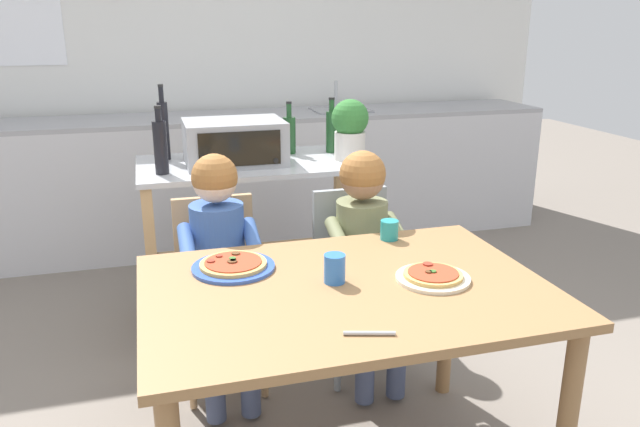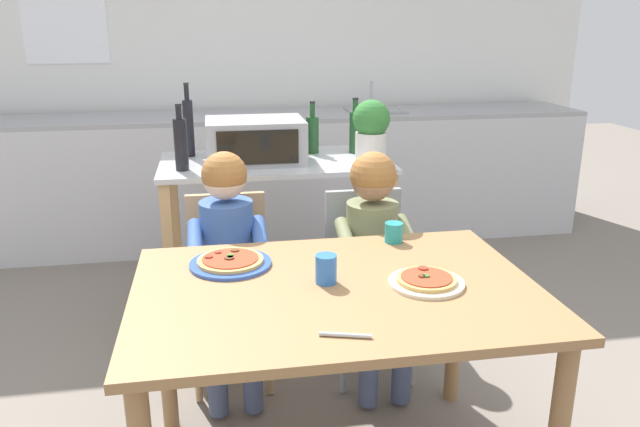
{
  "view_description": "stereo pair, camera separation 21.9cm",
  "coord_description": "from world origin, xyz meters",
  "px_view_note": "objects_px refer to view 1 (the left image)",
  "views": [
    {
      "loc": [
        -0.57,
        -1.71,
        1.54
      ],
      "look_at": [
        0.0,
        0.3,
        0.88
      ],
      "focal_mm": 34.61,
      "sensor_mm": 36.0,
      "label": 1
    },
    {
      "loc": [
        -0.36,
        -1.76,
        1.54
      ],
      "look_at": [
        0.0,
        0.3,
        0.88
      ],
      "focal_mm": 34.61,
      "sensor_mm": 36.0,
      "label": 2
    }
  ],
  "objects_px": {
    "dining_chair_left": "(218,279)",
    "child_in_blue_striped_shirt": "(220,250)",
    "potted_herb_plant": "(350,128)",
    "toaster_oven": "(234,142)",
    "drinking_cup_teal": "(389,230)",
    "serving_spoon": "(369,333)",
    "kitchen_island_cart": "(256,214)",
    "dining_chair_right": "(356,267)",
    "pizza_plate_cream": "(433,276)",
    "pizza_plate_blue_rimmed": "(233,265)",
    "bottle_dark_olive_oil": "(331,130)",
    "bottle_tall_green_wine": "(164,129)",
    "bottle_squat_spirits": "(160,146)",
    "drinking_cup_blue": "(335,269)",
    "bottle_slim_sauce": "(289,134)",
    "dining_table": "(345,314)",
    "child_in_olive_shirt": "(366,239)"
  },
  "relations": [
    {
      "from": "dining_chair_left",
      "to": "kitchen_island_cart",
      "type": "bearing_deg",
      "value": 64.47
    },
    {
      "from": "toaster_oven",
      "to": "drinking_cup_teal",
      "type": "bearing_deg",
      "value": -64.42
    },
    {
      "from": "serving_spoon",
      "to": "potted_herb_plant",
      "type": "bearing_deg",
      "value": 73.37
    },
    {
      "from": "potted_herb_plant",
      "to": "drinking_cup_blue",
      "type": "bearing_deg",
      "value": -110.64
    },
    {
      "from": "bottle_dark_olive_oil",
      "to": "drinking_cup_teal",
      "type": "height_order",
      "value": "bottle_dark_olive_oil"
    },
    {
      "from": "kitchen_island_cart",
      "to": "pizza_plate_blue_rimmed",
      "type": "bearing_deg",
      "value": -103.99
    },
    {
      "from": "bottle_tall_green_wine",
      "to": "drinking_cup_teal",
      "type": "bearing_deg",
      "value": -55.42
    },
    {
      "from": "child_in_olive_shirt",
      "to": "pizza_plate_blue_rimmed",
      "type": "bearing_deg",
      "value": -149.68
    },
    {
      "from": "dining_table",
      "to": "serving_spoon",
      "type": "height_order",
      "value": "serving_spoon"
    },
    {
      "from": "pizza_plate_blue_rimmed",
      "to": "drinking_cup_teal",
      "type": "height_order",
      "value": "drinking_cup_teal"
    },
    {
      "from": "bottle_squat_spirits",
      "to": "bottle_tall_green_wine",
      "type": "bearing_deg",
      "value": 84.78
    },
    {
      "from": "potted_herb_plant",
      "to": "drinking_cup_teal",
      "type": "distance_m",
      "value": 0.91
    },
    {
      "from": "bottle_slim_sauce",
      "to": "potted_herb_plant",
      "type": "distance_m",
      "value": 0.36
    },
    {
      "from": "dining_chair_right",
      "to": "bottle_squat_spirits",
      "type": "bearing_deg",
      "value": 149.75
    },
    {
      "from": "toaster_oven",
      "to": "drinking_cup_teal",
      "type": "height_order",
      "value": "toaster_oven"
    },
    {
      "from": "toaster_oven",
      "to": "bottle_slim_sauce",
      "type": "distance_m",
      "value": 0.36
    },
    {
      "from": "child_in_blue_striped_shirt",
      "to": "child_in_olive_shirt",
      "type": "height_order",
      "value": "child_in_blue_striped_shirt"
    },
    {
      "from": "bottle_squat_spirits",
      "to": "serving_spoon",
      "type": "xyz_separation_m",
      "value": [
        0.47,
        -1.5,
        -0.25
      ]
    },
    {
      "from": "bottle_dark_olive_oil",
      "to": "pizza_plate_cream",
      "type": "distance_m",
      "value": 1.49
    },
    {
      "from": "bottle_slim_sauce",
      "to": "serving_spoon",
      "type": "relative_size",
      "value": 1.97
    },
    {
      "from": "bottle_slim_sauce",
      "to": "pizza_plate_cream",
      "type": "distance_m",
      "value": 1.53
    },
    {
      "from": "pizza_plate_blue_rimmed",
      "to": "serving_spoon",
      "type": "xyz_separation_m",
      "value": [
        0.28,
        -0.56,
        -0.01
      ]
    },
    {
      "from": "toaster_oven",
      "to": "potted_herb_plant",
      "type": "bearing_deg",
      "value": -6.88
    },
    {
      "from": "dining_chair_left",
      "to": "child_in_blue_striped_shirt",
      "type": "bearing_deg",
      "value": -90.0
    },
    {
      "from": "potted_herb_plant",
      "to": "dining_chair_left",
      "type": "relative_size",
      "value": 0.38
    },
    {
      "from": "serving_spoon",
      "to": "drinking_cup_teal",
      "type": "bearing_deg",
      "value": 64.05
    },
    {
      "from": "kitchen_island_cart",
      "to": "serving_spoon",
      "type": "height_order",
      "value": "kitchen_island_cart"
    },
    {
      "from": "bottle_dark_olive_oil",
      "to": "bottle_squat_spirits",
      "type": "bearing_deg",
      "value": -163.99
    },
    {
      "from": "bottle_squat_spirits",
      "to": "pizza_plate_blue_rimmed",
      "type": "distance_m",
      "value": 0.99
    },
    {
      "from": "serving_spoon",
      "to": "kitchen_island_cart",
      "type": "bearing_deg",
      "value": 90.46
    },
    {
      "from": "drinking_cup_blue",
      "to": "bottle_dark_olive_oil",
      "type": "bearing_deg",
      "value": 73.48
    },
    {
      "from": "toaster_oven",
      "to": "child_in_blue_striped_shirt",
      "type": "bearing_deg",
      "value": -104.23
    },
    {
      "from": "bottle_dark_olive_oil",
      "to": "dining_chair_right",
      "type": "relative_size",
      "value": 0.36
    },
    {
      "from": "toaster_oven",
      "to": "dining_table",
      "type": "height_order",
      "value": "toaster_oven"
    },
    {
      "from": "drinking_cup_blue",
      "to": "serving_spoon",
      "type": "distance_m",
      "value": 0.36
    },
    {
      "from": "bottle_tall_green_wine",
      "to": "serving_spoon",
      "type": "distance_m",
      "value": 1.9
    },
    {
      "from": "child_in_blue_striped_shirt",
      "to": "serving_spoon",
      "type": "xyz_separation_m",
      "value": [
        0.28,
        -0.96,
        0.08
      ]
    },
    {
      "from": "dining_chair_left",
      "to": "child_in_blue_striped_shirt",
      "type": "height_order",
      "value": "child_in_blue_striped_shirt"
    },
    {
      "from": "bottle_slim_sauce",
      "to": "drinking_cup_blue",
      "type": "xyz_separation_m",
      "value": [
        -0.19,
        -1.44,
        -0.18
      ]
    },
    {
      "from": "potted_herb_plant",
      "to": "dining_chair_right",
      "type": "bearing_deg",
      "value": -104.95
    },
    {
      "from": "potted_herb_plant",
      "to": "drinking_cup_teal",
      "type": "height_order",
      "value": "potted_herb_plant"
    },
    {
      "from": "child_in_olive_shirt",
      "to": "dining_chair_left",
      "type": "bearing_deg",
      "value": 165.08
    },
    {
      "from": "dining_table",
      "to": "child_in_blue_striped_shirt",
      "type": "relative_size",
      "value": 1.26
    },
    {
      "from": "dining_chair_right",
      "to": "pizza_plate_cream",
      "type": "distance_m",
      "value": 0.79
    },
    {
      "from": "dining_table",
      "to": "serving_spoon",
      "type": "distance_m",
      "value": 0.34
    },
    {
      "from": "kitchen_island_cart",
      "to": "bottle_tall_green_wine",
      "type": "distance_m",
      "value": 0.64
    },
    {
      "from": "dining_chair_left",
      "to": "drinking_cup_teal",
      "type": "height_order",
      "value": "dining_chair_left"
    },
    {
      "from": "bottle_dark_olive_oil",
      "to": "bottle_tall_green_wine",
      "type": "distance_m",
      "value": 0.88
    },
    {
      "from": "bottle_slim_sauce",
      "to": "pizza_plate_blue_rimmed",
      "type": "relative_size",
      "value": 0.98
    },
    {
      "from": "dining_chair_left",
      "to": "bottle_dark_olive_oil",
      "type": "bearing_deg",
      "value": 43.74
    }
  ]
}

